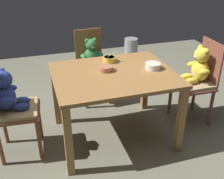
{
  "coord_description": "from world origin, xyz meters",
  "views": [
    {
      "loc": [
        -0.7,
        -2.19,
        1.74
      ],
      "look_at": [
        0.0,
        0.05,
        0.51
      ],
      "focal_mm": 43.97,
      "sensor_mm": 36.0,
      "label": 1
    }
  ],
  "objects_px": {
    "teddy_chair_far_center": "(92,59)",
    "dining_table": "(114,83)",
    "porridge_bowl_terracotta_center": "(105,68)",
    "porridge_bowl_yellow_far_center": "(109,59)",
    "porridge_bowl_white_near_right": "(153,66)",
    "teddy_chair_near_right": "(198,74)",
    "teddy_chair_near_left": "(10,102)",
    "metal_pail": "(131,47)"
  },
  "relations": [
    {
      "from": "teddy_chair_far_center",
      "to": "teddy_chair_near_left",
      "type": "distance_m",
      "value": 1.23
    },
    {
      "from": "porridge_bowl_yellow_far_center",
      "to": "metal_pail",
      "type": "relative_size",
      "value": 0.45
    },
    {
      "from": "porridge_bowl_yellow_far_center",
      "to": "metal_pail",
      "type": "distance_m",
      "value": 2.19
    },
    {
      "from": "dining_table",
      "to": "teddy_chair_far_center",
      "type": "relative_size",
      "value": 1.29
    },
    {
      "from": "porridge_bowl_white_near_right",
      "to": "teddy_chair_near_left",
      "type": "bearing_deg",
      "value": 178.01
    },
    {
      "from": "dining_table",
      "to": "teddy_chair_far_center",
      "type": "height_order",
      "value": "teddy_chair_far_center"
    },
    {
      "from": "porridge_bowl_terracotta_center",
      "to": "porridge_bowl_yellow_far_center",
      "type": "xyz_separation_m",
      "value": [
        0.1,
        0.2,
        0.0
      ]
    },
    {
      "from": "porridge_bowl_white_near_right",
      "to": "metal_pail",
      "type": "xyz_separation_m",
      "value": [
        0.62,
        2.17,
        -0.58
      ]
    },
    {
      "from": "porridge_bowl_white_near_right",
      "to": "porridge_bowl_yellow_far_center",
      "type": "relative_size",
      "value": 1.09
    },
    {
      "from": "teddy_chair_near_right",
      "to": "porridge_bowl_terracotta_center",
      "type": "xyz_separation_m",
      "value": [
        -0.99,
        0.04,
        0.17
      ]
    },
    {
      "from": "teddy_chair_near_left",
      "to": "porridge_bowl_terracotta_center",
      "type": "xyz_separation_m",
      "value": [
        0.88,
        0.04,
        0.19
      ]
    },
    {
      "from": "teddy_chair_near_right",
      "to": "teddy_chair_near_left",
      "type": "xyz_separation_m",
      "value": [
        -1.87,
        -0.0,
        -0.01
      ]
    },
    {
      "from": "porridge_bowl_white_near_right",
      "to": "porridge_bowl_terracotta_center",
      "type": "relative_size",
      "value": 1.11
    },
    {
      "from": "dining_table",
      "to": "metal_pail",
      "type": "distance_m",
      "value": 2.42
    },
    {
      "from": "metal_pail",
      "to": "porridge_bowl_white_near_right",
      "type": "bearing_deg",
      "value": -106.1
    },
    {
      "from": "teddy_chair_near_right",
      "to": "teddy_chair_near_left",
      "type": "height_order",
      "value": "teddy_chair_near_right"
    },
    {
      "from": "teddy_chair_far_center",
      "to": "teddy_chair_near_left",
      "type": "xyz_separation_m",
      "value": [
        -0.92,
        -0.81,
        0.02
      ]
    },
    {
      "from": "teddy_chair_far_center",
      "to": "dining_table",
      "type": "bearing_deg",
      "value": -2.75
    },
    {
      "from": "teddy_chair_near_left",
      "to": "porridge_bowl_yellow_far_center",
      "type": "bearing_deg",
      "value": 18.42
    },
    {
      "from": "teddy_chair_far_center",
      "to": "porridge_bowl_terracotta_center",
      "type": "xyz_separation_m",
      "value": [
        -0.05,
        -0.76,
        0.2
      ]
    },
    {
      "from": "porridge_bowl_yellow_far_center",
      "to": "dining_table",
      "type": "bearing_deg",
      "value": -98.82
    },
    {
      "from": "teddy_chair_near_right",
      "to": "porridge_bowl_yellow_far_center",
      "type": "height_order",
      "value": "teddy_chair_near_right"
    },
    {
      "from": "porridge_bowl_terracotta_center",
      "to": "metal_pail",
      "type": "distance_m",
      "value": 2.41
    },
    {
      "from": "porridge_bowl_white_near_right",
      "to": "porridge_bowl_yellow_far_center",
      "type": "distance_m",
      "value": 0.45
    },
    {
      "from": "teddy_chair_far_center",
      "to": "porridge_bowl_white_near_right",
      "type": "relative_size",
      "value": 5.85
    },
    {
      "from": "teddy_chair_far_center",
      "to": "metal_pail",
      "type": "relative_size",
      "value": 2.87
    },
    {
      "from": "porridge_bowl_white_near_right",
      "to": "porridge_bowl_terracotta_center",
      "type": "bearing_deg",
      "value": 168.97
    },
    {
      "from": "teddy_chair_near_right",
      "to": "porridge_bowl_white_near_right",
      "type": "bearing_deg",
      "value": 6.07
    },
    {
      "from": "dining_table",
      "to": "teddy_chair_near_right",
      "type": "bearing_deg",
      "value": 1.88
    },
    {
      "from": "teddy_chair_near_left",
      "to": "metal_pail",
      "type": "height_order",
      "value": "teddy_chair_near_left"
    },
    {
      "from": "teddy_chair_far_center",
      "to": "porridge_bowl_white_near_right",
      "type": "bearing_deg",
      "value": 21.5
    },
    {
      "from": "porridge_bowl_white_near_right",
      "to": "porridge_bowl_terracotta_center",
      "type": "height_order",
      "value": "porridge_bowl_white_near_right"
    },
    {
      "from": "porridge_bowl_terracotta_center",
      "to": "porridge_bowl_yellow_far_center",
      "type": "distance_m",
      "value": 0.23
    },
    {
      "from": "porridge_bowl_white_near_right",
      "to": "porridge_bowl_yellow_far_center",
      "type": "bearing_deg",
      "value": 139.73
    },
    {
      "from": "dining_table",
      "to": "porridge_bowl_terracotta_center",
      "type": "height_order",
      "value": "porridge_bowl_terracotta_center"
    },
    {
      "from": "teddy_chair_near_left",
      "to": "porridge_bowl_white_near_right",
      "type": "distance_m",
      "value": 1.33
    },
    {
      "from": "teddy_chair_near_left",
      "to": "teddy_chair_near_right",
      "type": "bearing_deg",
      "value": 4.38
    },
    {
      "from": "teddy_chair_near_right",
      "to": "porridge_bowl_white_near_right",
      "type": "xyz_separation_m",
      "value": [
        -0.55,
        -0.05,
        0.18
      ]
    },
    {
      "from": "teddy_chair_near_right",
      "to": "teddy_chair_far_center",
      "type": "relative_size",
      "value": 1.04
    },
    {
      "from": "metal_pail",
      "to": "dining_table",
      "type": "bearing_deg",
      "value": -115.17
    },
    {
      "from": "teddy_chair_near_right",
      "to": "teddy_chair_near_left",
      "type": "relative_size",
      "value": 1.06
    },
    {
      "from": "porridge_bowl_yellow_far_center",
      "to": "teddy_chair_near_left",
      "type": "bearing_deg",
      "value": -165.94
    }
  ]
}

